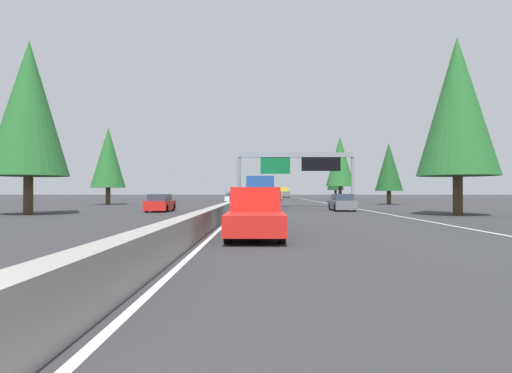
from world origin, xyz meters
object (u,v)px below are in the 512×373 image
Objects in this scene: sign_gantry_overhead at (297,164)px; conifer_right_mid at (389,167)px; box_truck_mid_center at (284,192)px; conifer_left_near at (108,158)px; sedan_distant_b at (277,196)px; conifer_left_foreground at (29,108)px; conifer_right_far at (340,161)px; oncoming_far at (231,198)px; pickup_distant_a at (256,212)px; conifer_right_distant at (336,175)px; minivan_mid_left at (286,194)px; sedan_far_right at (254,211)px; conifer_right_near at (457,107)px; sedan_far_left at (342,203)px; bus_near_center at (260,191)px; oncoming_near at (160,203)px.

conifer_right_mid reaches higher than sign_gantry_overhead.
conifer_left_near is (-74.15, 26.61, 4.45)m from box_truck_mid_center.
conifer_left_foreground reaches higher than sedan_distant_b.
conifer_right_mid reaches higher than box_truck_mid_center.
box_truck_mid_center is 0.85× the size of conifer_left_near.
conifer_right_far reaches higher than sedan_distant_b.
conifer_right_far reaches higher than oncoming_far.
pickup_distant_a is 1.27× the size of oncoming_far.
conifer_right_distant reaches higher than box_truck_mid_center.
sign_gantry_overhead is 1.49× the size of box_truck_mid_center.
sedan_distant_b is at bearing -35.26° from conifer_left_near.
minivan_mid_left is at bearing -3.94° from pickup_distant_a.
sign_gantry_overhead is 2.88× the size of sedan_far_right.
pickup_distant_a is 0.43× the size of conifer_left_foreground.
conifer_left_foreground is (0.62, 31.27, 0.07)m from conifer_right_near.
sedan_far_left is 45.59m from conifer_right_far.
conifer_left_foreground is at bearing 166.28° from box_truck_mid_center.
sedan_far_right is 18.30m from conifer_right_near.
sedan_distant_b is (43.98, -3.39, -1.03)m from bus_near_center.
sedan_far_right is at bearing 30.26° from oncoming_near.
conifer_right_distant is at bearing -25.57° from conifer_left_foreground.
minivan_mid_left is at bearing -4.26° from sedan_far_right.
pickup_distant_a is 21.70m from oncoming_near.
box_truck_mid_center is at bearing -3.79° from sedan_far_right.
sedan_distant_b is at bearing 62.61° from conifer_right_far.
sedan_far_left and oncoming_near have the same top height.
oncoming_near is 0.48× the size of conifer_right_distant.
sedan_far_right is at bearing 175.74° from minivan_mid_left.
oncoming_near is 32.40m from conifer_right_mid.
bus_near_center is 1.15× the size of conifer_left_near.
bus_near_center is 22.25m from conifer_left_foreground.
box_truck_mid_center is 0.70× the size of conifer_right_far.
oncoming_far is at bearing 122.28° from conifer_right_far.
pickup_distant_a is at bearing -132.29° from conifer_left_foreground.
sedan_distant_b is 1.00× the size of oncoming_near.
oncoming_far is (23.05, 8.75, -4.01)m from sign_gantry_overhead.
box_truck_mid_center is (113.71, -7.00, 0.70)m from pickup_distant_a.
bus_near_center is 0.94× the size of conifer_right_far.
box_truck_mid_center is 78.91m from conifer_left_near.
sign_gantry_overhead is at bearing -9.89° from sedan_far_right.
sign_gantry_overhead is at bearing 126.90° from conifer_right_mid.
conifer_left_foreground reaches higher than pickup_distant_a.
sedan_far_right is 85.29m from conifer_right_distant.
conifer_left_foreground is (-12.84, 17.10, 6.14)m from bus_near_center.
sedan_far_left is at bearing -131.96° from bus_near_center.
conifer_right_distant is 0.92× the size of conifer_left_near.
conifer_right_near reaches higher than box_truck_mid_center.
sedan_distant_b is 20.29m from oncoming_far.
pickup_distant_a reaches higher than sedan_far_left.
box_truck_mid_center is 41.60m from sedan_distant_b.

